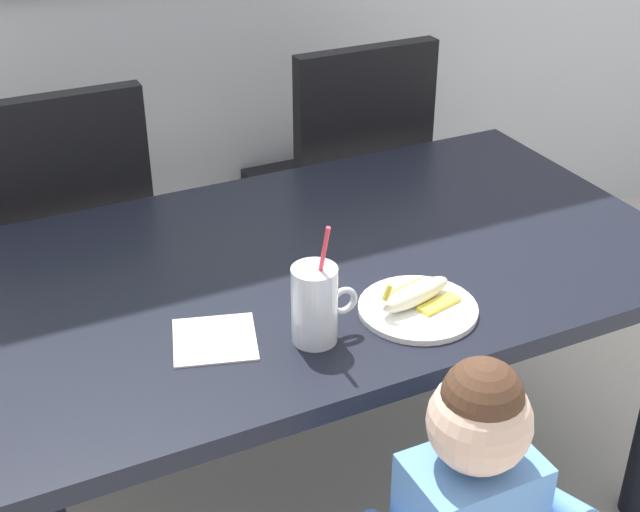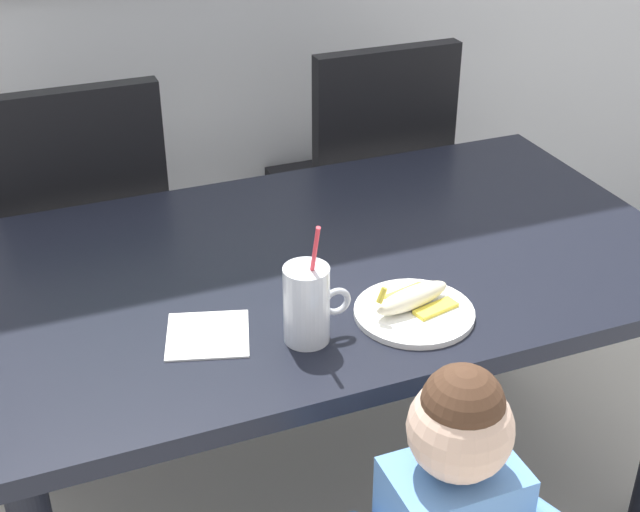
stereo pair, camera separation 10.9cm
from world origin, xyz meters
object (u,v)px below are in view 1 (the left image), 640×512
object	(u,v)px
dining_chair_left	(65,235)
paper_napkin	(215,339)
peeled_banana	(416,294)
milk_cup	(315,308)
snack_plate	(418,309)
dining_chair_right	(345,175)
dining_table	(326,292)

from	to	relation	value
dining_chair_left	paper_napkin	distance (m)	0.87
peeled_banana	milk_cup	bearing A→B (deg)	-177.68
snack_plate	dining_chair_right	bearing A→B (deg)	70.60
dining_chair_right	milk_cup	bearing A→B (deg)	59.75
snack_plate	dining_chair_left	bearing A→B (deg)	118.42
dining_table	dining_chair_right	distance (m)	0.79
snack_plate	peeled_banana	distance (m)	0.03
dining_chair_left	dining_chair_right	bearing A→B (deg)	-178.87
snack_plate	dining_table	bearing A→B (deg)	103.55
milk_cup	dining_table	bearing A→B (deg)	60.32
peeled_banana	dining_chair_left	bearing A→B (deg)	118.82
dining_chair_right	snack_plate	size ratio (longest dim) A/B	4.17
snack_plate	peeled_banana	xyz separation A→B (m)	(0.00, 0.01, 0.03)
dining_table	milk_cup	size ratio (longest dim) A/B	6.08
dining_table	snack_plate	xyz separation A→B (m)	(0.06, -0.27, 0.10)
dining_table	paper_napkin	world-z (taller)	paper_napkin
dining_chair_left	paper_napkin	xyz separation A→B (m)	(0.12, -0.85, 0.17)
snack_plate	peeled_banana	size ratio (longest dim) A/B	1.31
dining_table	paper_napkin	xyz separation A→B (m)	(-0.32, -0.19, 0.09)
dining_chair_right	paper_napkin	bearing A→B (deg)	50.37
dining_chair_left	peeled_banana	xyz separation A→B (m)	(0.50, -0.92, 0.20)
peeled_banana	paper_napkin	size ratio (longest dim) A/B	1.17
peeled_banana	dining_table	bearing A→B (deg)	104.55
dining_table	snack_plate	distance (m)	0.29
milk_cup	paper_napkin	bearing A→B (deg)	155.44
dining_chair_right	peeled_banana	distance (m)	1.01
dining_chair_right	milk_cup	distance (m)	1.11
milk_cup	peeled_banana	distance (m)	0.22
paper_napkin	dining_chair_right	bearing A→B (deg)	50.37
dining_chair_right	milk_cup	xyz separation A→B (m)	(-0.55, -0.94, 0.23)
milk_cup	snack_plate	world-z (taller)	milk_cup
dining_chair_right	paper_napkin	size ratio (longest dim) A/B	6.40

